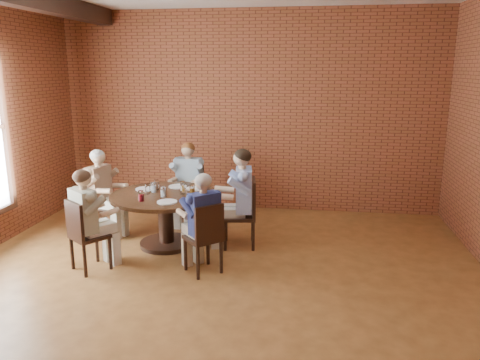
# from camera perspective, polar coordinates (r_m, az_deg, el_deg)

# --- Properties ---
(floor) EXTENTS (7.00, 7.00, 0.00)m
(floor) POSITION_cam_1_polar(r_m,az_deg,el_deg) (5.21, -4.09, -14.38)
(floor) COLOR #9B6230
(floor) RESTS_ON ground
(wall_back) EXTENTS (7.00, 0.00, 7.00)m
(wall_back) POSITION_cam_1_polar(r_m,az_deg,el_deg) (8.09, 1.09, 8.28)
(wall_back) COLOR brown
(wall_back) RESTS_ON ground
(dining_table) EXTENTS (1.49, 1.49, 0.75)m
(dining_table) POSITION_cam_1_polar(r_m,az_deg,el_deg) (6.56, -9.07, -3.55)
(dining_table) COLOR black
(dining_table) RESTS_ON floor
(chair_a) EXTENTS (0.50, 0.50, 0.96)m
(chair_a) POSITION_cam_1_polar(r_m,az_deg,el_deg) (6.48, 0.70, -3.70)
(chair_a) COLOR black
(chair_a) RESTS_ON floor
(diner_a) EXTENTS (0.75, 0.64, 1.37)m
(diner_a) POSITION_cam_1_polar(r_m,az_deg,el_deg) (6.43, -0.10, -2.28)
(diner_a) COLOR #4969BE
(diner_a) RESTS_ON floor
(chair_b) EXTENTS (0.43, 0.43, 0.92)m
(chair_b) POSITION_cam_1_polar(r_m,az_deg,el_deg) (7.56, -6.12, -1.41)
(chair_b) COLOR black
(chair_b) RESTS_ON floor
(diner_b) EXTENTS (0.54, 0.65, 1.30)m
(diner_b) POSITION_cam_1_polar(r_m,az_deg,el_deg) (7.45, -6.34, -0.47)
(diner_b) COLOR #8298A5
(diner_b) RESTS_ON floor
(chair_c) EXTENTS (0.50, 0.50, 0.91)m
(chair_c) POSITION_cam_1_polar(r_m,az_deg,el_deg) (7.25, -16.84, -2.59)
(chair_c) COLOR black
(chair_c) RESTS_ON floor
(diner_c) EXTENTS (0.72, 0.64, 1.28)m
(diner_c) POSITION_cam_1_polar(r_m,az_deg,el_deg) (7.17, -16.44, -1.55)
(diner_c) COLOR brown
(diner_c) RESTS_ON floor
(chair_d) EXTENTS (0.55, 0.55, 0.90)m
(chair_d) POSITION_cam_1_polar(r_m,az_deg,el_deg) (5.99, -18.53, -6.14)
(chair_d) COLOR black
(chair_d) RESTS_ON floor
(diner_d) EXTENTS (0.75, 0.77, 1.26)m
(diner_d) POSITION_cam_1_polar(r_m,az_deg,el_deg) (5.98, -17.98, -4.72)
(diner_d) COLOR gray
(diner_d) RESTS_ON floor
(chair_e) EXTENTS (0.54, 0.54, 0.88)m
(chair_e) POSITION_cam_1_polar(r_m,az_deg,el_deg) (5.62, -4.21, -6.80)
(chair_e) COLOR black
(chair_e) RESTS_ON floor
(diner_e) EXTENTS (0.74, 0.74, 1.24)m
(diner_e) POSITION_cam_1_polar(r_m,az_deg,el_deg) (5.64, -4.59, -5.32)
(diner_e) COLOR navy
(diner_e) RESTS_ON floor
(plate_a) EXTENTS (0.26, 0.26, 0.01)m
(plate_a) POSITION_cam_1_polar(r_m,az_deg,el_deg) (6.71, -5.49, -1.04)
(plate_a) COLOR white
(plate_a) RESTS_ON dining_table
(plate_b) EXTENTS (0.26, 0.26, 0.01)m
(plate_b) POSITION_cam_1_polar(r_m,az_deg,el_deg) (6.85, -7.62, -0.78)
(plate_b) COLOR white
(plate_b) RESTS_ON dining_table
(plate_c) EXTENTS (0.26, 0.26, 0.01)m
(plate_c) POSITION_cam_1_polar(r_m,az_deg,el_deg) (6.79, -11.54, -1.07)
(plate_c) COLOR white
(plate_c) RESTS_ON dining_table
(plate_d) EXTENTS (0.26, 0.26, 0.01)m
(plate_d) POSITION_cam_1_polar(r_m,az_deg,el_deg) (6.08, -8.88, -2.65)
(plate_d) COLOR white
(plate_d) RESTS_ON dining_table
(glass_a) EXTENTS (0.07, 0.07, 0.14)m
(glass_a) POSITION_cam_1_polar(r_m,az_deg,el_deg) (6.44, -6.98, -1.10)
(glass_a) COLOR white
(glass_a) RESTS_ON dining_table
(glass_b) EXTENTS (0.07, 0.07, 0.14)m
(glass_b) POSITION_cam_1_polar(r_m,az_deg,el_deg) (6.60, -7.01, -0.75)
(glass_b) COLOR white
(glass_b) RESTS_ON dining_table
(glass_c) EXTENTS (0.07, 0.07, 0.14)m
(glass_c) POSITION_cam_1_polar(r_m,az_deg,el_deg) (6.73, -10.15, -0.58)
(glass_c) COLOR white
(glass_c) RESTS_ON dining_table
(glass_d) EXTENTS (0.07, 0.07, 0.14)m
(glass_d) POSITION_cam_1_polar(r_m,az_deg,el_deg) (6.60, -10.50, -0.88)
(glass_d) COLOR white
(glass_d) RESTS_ON dining_table
(glass_e) EXTENTS (0.07, 0.07, 0.14)m
(glass_e) POSITION_cam_1_polar(r_m,az_deg,el_deg) (6.53, -11.20, -1.07)
(glass_e) COLOR white
(glass_e) RESTS_ON dining_table
(glass_f) EXTENTS (0.07, 0.07, 0.14)m
(glass_f) POSITION_cam_1_polar(r_m,az_deg,el_deg) (6.19, -11.98, -1.91)
(glass_f) COLOR white
(glass_f) RESTS_ON dining_table
(glass_g) EXTENTS (0.07, 0.07, 0.14)m
(glass_g) POSITION_cam_1_polar(r_m,az_deg,el_deg) (6.34, -9.35, -1.42)
(glass_g) COLOR white
(glass_g) RESTS_ON dining_table
(glass_h) EXTENTS (0.07, 0.07, 0.14)m
(glass_h) POSITION_cam_1_polar(r_m,az_deg,el_deg) (6.37, -5.85, -1.23)
(glass_h) COLOR white
(glass_h) RESTS_ON dining_table
(smartphone) EXTENTS (0.09, 0.16, 0.01)m
(smartphone) POSITION_cam_1_polar(r_m,az_deg,el_deg) (6.21, -4.97, -2.23)
(smartphone) COLOR black
(smartphone) RESTS_ON dining_table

